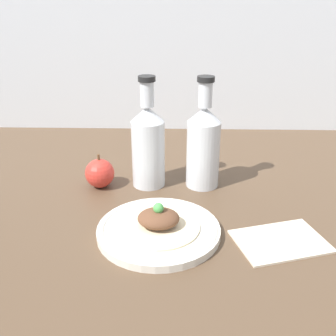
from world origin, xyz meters
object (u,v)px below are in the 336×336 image
object	(u,v)px
plate	(159,230)
plated_food	(159,221)
cider_bottle_left	(148,144)
apple	(100,173)
cider_bottle_right	(203,144)

from	to	relation	value
plate	plated_food	bearing A→B (deg)	-116.57
cider_bottle_left	apple	size ratio (longest dim) A/B	3.16
cider_bottle_left	plated_food	bearing A→B (deg)	-81.02
apple	plate	bearing A→B (deg)	-53.28
plated_food	apple	bearing A→B (deg)	126.72
plated_food	cider_bottle_left	world-z (taller)	cider_bottle_left
cider_bottle_left	cider_bottle_right	distance (cm)	13.17
plate	cider_bottle_left	bearing A→B (deg)	98.98
apple	plated_food	bearing A→B (deg)	-53.28
cider_bottle_left	apple	distance (cm)	13.89
plate	cider_bottle_left	distance (cm)	24.46
plate	apple	size ratio (longest dim) A/B	2.87
plated_food	cider_bottle_right	size ratio (longest dim) A/B	0.61
cider_bottle_right	plate	bearing A→B (deg)	-113.56
plated_food	cider_bottle_right	xyz separation A→B (cm)	(9.67, 22.18, 7.67)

